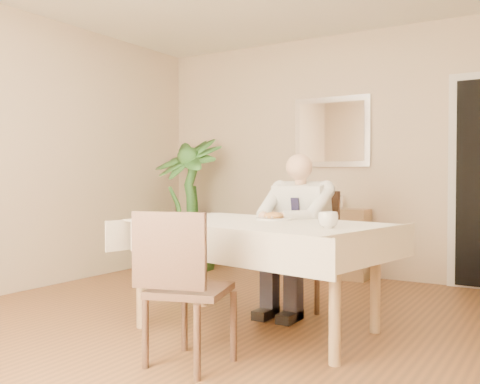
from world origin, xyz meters
The scene contains 16 objects.
room centered at (0.00, 0.00, 1.30)m, with size 5.00×5.02×2.60m.
mirror centered at (-0.13, 2.47, 1.55)m, with size 0.86×0.04×0.76m.
dining_table centered at (0.23, 0.19, 0.67)m, with size 1.90×1.33×0.75m.
chair_far centered at (0.23, 1.07, 0.53)m, with size 0.47×0.47×0.94m.
chair_near centered at (0.25, -0.68, 0.49)m, with size 0.51×0.52×0.87m.
seated_man centered at (0.23, 0.78, 0.69)m, with size 0.48×0.72×1.24m.
plate centered at (0.27, 0.37, 0.76)m, with size 0.26×0.26×0.02m, color white.
food centered at (0.27, 0.37, 0.78)m, with size 0.14×0.14×0.06m, color #8F5E2F.
knife centered at (0.31, 0.31, 0.78)m, with size 0.01×0.01×0.13m, color silver.
fork centered at (0.23, 0.31, 0.78)m, with size 0.01×0.01×0.13m, color silver.
coffee_mug centered at (0.83, 0.02, 0.80)m, with size 0.12×0.12×0.10m, color white.
sideboard centered at (-0.13, 2.32, 0.36)m, with size 0.91×0.31×0.73m, color #96724D.
photo_frame_left centered at (-0.53, 2.35, 0.80)m, with size 0.10×0.02×0.14m, color silver.
photo_frame_center centered at (-0.29, 2.38, 0.80)m, with size 0.10×0.02×0.14m, color silver.
photo_frame_right centered at (-0.02, 2.38, 0.80)m, with size 0.10×0.02×0.14m, color silver.
potted_palm centered at (-1.65, 1.88, 0.75)m, with size 0.84×0.84×1.50m, color #295A21.
Camera 1 is at (2.05, -3.00, 1.06)m, focal length 40.00 mm.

